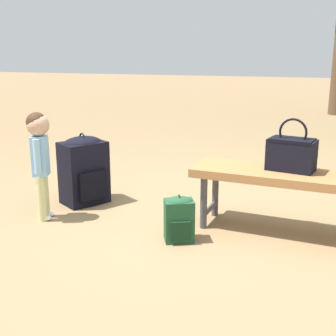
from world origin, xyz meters
name	(u,v)px	position (x,y,z in m)	size (l,w,h in m)	color
ground_plane	(183,224)	(0.00, 0.00, 0.00)	(40.00, 40.00, 0.00)	#8C704C
park_bench	(308,182)	(-0.87, -0.07, 0.39)	(1.63, 0.52, 0.45)	#9E6B3D
handbag	(292,153)	(-0.74, -0.14, 0.58)	(0.35, 0.24, 0.37)	black
child_standing	(40,150)	(1.05, 0.24, 0.55)	(0.17, 0.21, 0.83)	#CCCC8C
backpack_large	(84,168)	(0.94, -0.21, 0.30)	(0.42, 0.44, 0.61)	black
backpack_small	(179,218)	(-0.06, 0.29, 0.16)	(0.24, 0.22, 0.33)	#1E4C2D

